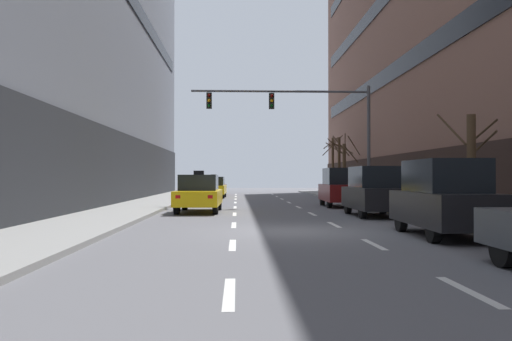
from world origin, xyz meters
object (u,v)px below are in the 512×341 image
at_px(street_tree_1, 345,168).
at_px(street_tree_0, 471,165).
at_px(taxi_driving_0, 214,187).
at_px(pedestrian_0, 379,186).
at_px(car_parked_1, 444,198).
at_px(street_tree_3, 333,163).
at_px(car_parked_3, 340,187).
at_px(car_parked_2, 373,191).
at_px(car_driving_1, 215,186).
at_px(pedestrian_1, 392,189).
at_px(traffic_signal_0, 306,117).
at_px(taxi_driving_2, 199,194).
at_px(street_tree_2, 339,163).

bearing_deg(street_tree_1, street_tree_0, -90.08).
bearing_deg(taxi_driving_0, pedestrian_0, -32.75).
bearing_deg(pedestrian_0, street_tree_0, -94.39).
height_order(car_parked_1, street_tree_3, street_tree_3).
bearing_deg(car_parked_3, street_tree_1, 76.58).
xyz_separation_m(taxi_driving_0, car_parked_2, (7.42, -18.73, 0.22)).
relative_size(car_parked_2, street_tree_0, 1.14).
bearing_deg(car_parked_1, street_tree_1, 84.29).
bearing_deg(car_driving_1, street_tree_1, -36.61).
relative_size(taxi_driving_0, pedestrian_1, 2.81).
relative_size(taxi_driving_0, car_parked_3, 1.00).
bearing_deg(car_driving_1, street_tree_0, -70.48).
relative_size(taxi_driving_0, car_driving_1, 1.01).
xyz_separation_m(taxi_driving_0, street_tree_3, (9.79, 2.61, 1.97)).
relative_size(car_driving_1, car_parked_2, 1.03).
bearing_deg(car_parked_1, taxi_driving_0, 105.97).
height_order(traffic_signal_0, pedestrian_1, traffic_signal_0).
relative_size(taxi_driving_2, traffic_signal_0, 0.48).
distance_m(street_tree_0, pedestrian_0, 15.50).
height_order(traffic_signal_0, pedestrian_0, traffic_signal_0).
relative_size(car_driving_1, street_tree_0, 1.18).
xyz_separation_m(taxi_driving_2, traffic_signal_0, (5.44, 3.62, 3.97)).
relative_size(taxi_driving_0, street_tree_3, 0.90).
bearing_deg(street_tree_1, pedestrian_1, -91.67).
distance_m(taxi_driving_0, street_tree_2, 9.96).
bearing_deg(car_parked_3, traffic_signal_0, -165.89).
xyz_separation_m(car_parked_3, pedestrian_1, (2.02, -2.74, -0.01)).
xyz_separation_m(taxi_driving_0, taxi_driving_2, (0.07, -16.10, 0.04)).
xyz_separation_m(car_parked_1, street_tree_0, (2.37, 3.46, 0.98)).
bearing_deg(car_parked_1, car_parked_3, 90.00).
relative_size(car_driving_1, traffic_signal_0, 0.45).
relative_size(car_parked_3, pedestrian_1, 2.81).
relative_size(street_tree_0, pedestrian_0, 2.36).
relative_size(taxi_driving_2, pedestrian_0, 2.94).
bearing_deg(traffic_signal_0, car_driving_1, 107.41).
xyz_separation_m(taxi_driving_0, car_parked_3, (7.42, -12.01, 0.24)).
xyz_separation_m(taxi_driving_2, pedestrian_1, (9.37, 1.36, 0.19)).
relative_size(taxi_driving_2, car_parked_3, 1.05).
distance_m(street_tree_3, pedestrian_0, 9.89).
bearing_deg(pedestrian_0, street_tree_1, 102.81).
bearing_deg(pedestrian_1, car_parked_3, 126.42).
relative_size(car_parked_3, street_tree_3, 0.90).
bearing_deg(street_tree_1, traffic_signal_0, -112.25).
bearing_deg(street_tree_3, taxi_driving_2, -117.46).
relative_size(taxi_driving_2, street_tree_3, 0.95).
bearing_deg(car_parked_1, pedestrian_1, 79.76).
bearing_deg(car_parked_2, car_parked_1, -90.00).
height_order(car_parked_2, street_tree_0, street_tree_0).
distance_m(car_parked_1, pedestrian_1, 11.37).
height_order(car_driving_1, street_tree_2, street_tree_2).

